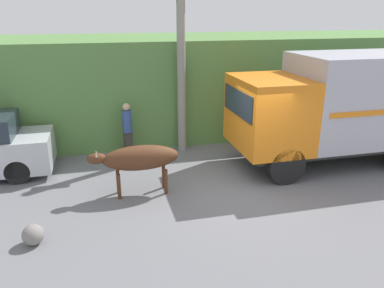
# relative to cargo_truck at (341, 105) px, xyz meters

# --- Properties ---
(ground_plane) EXTENTS (60.00, 60.00, 0.00)m
(ground_plane) POSITION_rel_cargo_truck_xyz_m (-3.49, -1.07, -1.80)
(ground_plane) COLOR slate
(hillside_embankment) EXTENTS (32.00, 5.28, 3.51)m
(hillside_embankment) POSITION_rel_cargo_truck_xyz_m (-3.49, 5.13, -0.05)
(hillside_embankment) COLOR #568442
(hillside_embankment) RESTS_ON ground_plane
(cargo_truck) EXTENTS (6.19, 2.44, 3.26)m
(cargo_truck) POSITION_rel_cargo_truck_xyz_m (0.00, 0.00, 0.00)
(cargo_truck) COLOR #2D2D2D
(cargo_truck) RESTS_ON ground_plane
(brown_cow) EXTENTS (2.24, 0.63, 1.28)m
(brown_cow) POSITION_rel_cargo_truck_xyz_m (-6.05, -0.69, -0.84)
(brown_cow) COLOR #512D19
(brown_cow) RESTS_ON ground_plane
(pedestrian_on_hill) EXTENTS (0.37, 0.37, 1.73)m
(pedestrian_on_hill) POSITION_rel_cargo_truck_xyz_m (-6.11, 2.05, -0.83)
(pedestrian_on_hill) COLOR #38332D
(pedestrian_on_hill) RESTS_ON ground_plane
(utility_pole) EXTENTS (0.90, 0.26, 5.44)m
(utility_pole) POSITION_rel_cargo_truck_xyz_m (-4.32, 2.20, 1.02)
(utility_pole) COLOR gray
(utility_pole) RESTS_ON ground_plane
(roadside_rock) EXTENTS (0.42, 0.42, 0.42)m
(roadside_rock) POSITION_rel_cargo_truck_xyz_m (-8.38, -2.41, -1.59)
(roadside_rock) COLOR gray
(roadside_rock) RESTS_ON ground_plane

